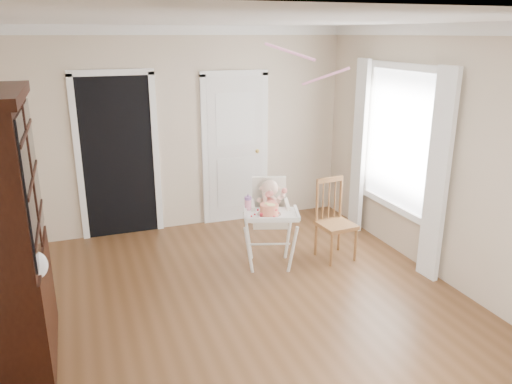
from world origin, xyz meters
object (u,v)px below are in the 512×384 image
object	(u,v)px
sippy_cup	(248,203)
high_chair	(270,213)
cake	(269,209)
china_cabinet	(5,235)
dining_chair	(335,222)

from	to	relation	value
sippy_cup	high_chair	bearing A→B (deg)	4.54
cake	china_cabinet	world-z (taller)	china_cabinet
high_chair	dining_chair	bearing A→B (deg)	13.94
dining_chair	cake	bearing A→B (deg)	-173.41
high_chair	sippy_cup	xyz separation A→B (m)	(-0.27, -0.02, 0.16)
cake	high_chair	bearing A→B (deg)	66.76
cake	china_cabinet	size ratio (longest dim) A/B	0.12
sippy_cup	china_cabinet	xyz separation A→B (m)	(-2.31, -0.90, 0.30)
high_chair	sippy_cup	bearing A→B (deg)	-157.44
china_cabinet	dining_chair	bearing A→B (deg)	14.20
cake	china_cabinet	distance (m)	2.58
sippy_cup	dining_chair	world-z (taller)	dining_chair
high_chair	cake	xyz separation A→B (m)	(-0.11, -0.25, 0.14)
sippy_cup	dining_chair	bearing A→B (deg)	-1.94
cake	dining_chair	bearing A→B (deg)	11.83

